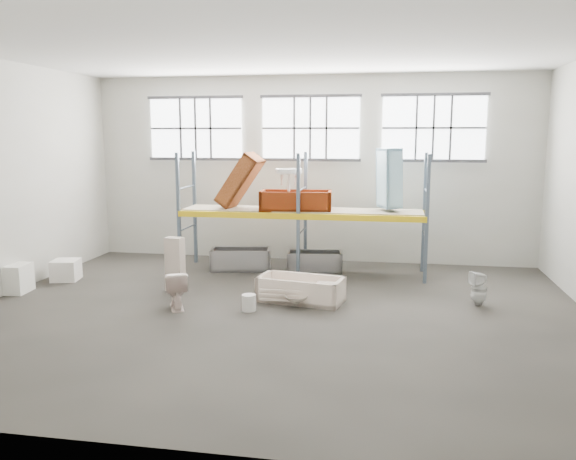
% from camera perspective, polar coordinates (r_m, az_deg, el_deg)
% --- Properties ---
extents(floor, '(12.00, 10.00, 0.10)m').
position_cam_1_polar(floor, '(11.31, -1.34, -8.50)').
color(floor, '#44403A').
rests_on(floor, ground).
extents(ceiling, '(12.00, 10.00, 0.10)m').
position_cam_1_polar(ceiling, '(10.89, -1.45, 17.97)').
color(ceiling, silver).
rests_on(ceiling, ground).
extents(wall_back, '(12.00, 0.10, 5.00)m').
position_cam_1_polar(wall_back, '(15.78, 2.26, 6.02)').
color(wall_back, '#AFAEA1').
rests_on(wall_back, ground).
extents(wall_front, '(12.00, 0.10, 5.00)m').
position_cam_1_polar(wall_front, '(5.98, -11.01, 0.31)').
color(wall_front, '#B6B5AA').
rests_on(wall_front, ground).
extents(window_left, '(2.60, 0.04, 1.60)m').
position_cam_1_polar(window_left, '(16.39, -9.09, 9.89)').
color(window_left, white).
rests_on(window_left, wall_back).
extents(window_mid, '(2.60, 0.04, 1.60)m').
position_cam_1_polar(window_mid, '(15.64, 2.23, 10.03)').
color(window_mid, white).
rests_on(window_mid, wall_back).
extents(window_right, '(2.60, 0.04, 1.60)m').
position_cam_1_polar(window_right, '(15.53, 14.18, 9.76)').
color(window_right, white).
rests_on(window_right, wall_back).
extents(rack_upright_la, '(0.08, 0.08, 3.00)m').
position_cam_1_polar(rack_upright_la, '(14.53, -10.76, 1.61)').
color(rack_upright_la, slate).
rests_on(rack_upright_la, floor).
extents(rack_upright_lb, '(0.08, 0.08, 3.00)m').
position_cam_1_polar(rack_upright_lb, '(15.65, -9.21, 2.20)').
color(rack_upright_lb, slate).
rests_on(rack_upright_lb, floor).
extents(rack_upright_ma, '(0.08, 0.08, 3.00)m').
position_cam_1_polar(rack_upright_ma, '(13.76, 1.02, 1.35)').
color(rack_upright_ma, slate).
rests_on(rack_upright_ma, floor).
extents(rack_upright_mb, '(0.08, 0.08, 3.00)m').
position_cam_1_polar(rack_upright_mb, '(14.93, 1.74, 1.98)').
color(rack_upright_mb, slate).
rests_on(rack_upright_mb, floor).
extents(rack_upright_ra, '(0.08, 0.08, 3.00)m').
position_cam_1_polar(rack_upright_ra, '(13.62, 13.58, 1.00)').
color(rack_upright_ra, slate).
rests_on(rack_upright_ra, floor).
extents(rack_upright_rb, '(0.08, 0.08, 3.00)m').
position_cam_1_polar(rack_upright_rb, '(14.81, 13.31, 1.67)').
color(rack_upright_rb, slate).
rests_on(rack_upright_rb, floor).
extents(rack_beam_front, '(6.00, 0.10, 0.14)m').
position_cam_1_polar(rack_beam_front, '(13.76, 1.02, 1.35)').
color(rack_beam_front, yellow).
rests_on(rack_beam_front, floor).
extents(rack_beam_back, '(6.00, 0.10, 0.14)m').
position_cam_1_polar(rack_beam_back, '(14.93, 1.74, 1.98)').
color(rack_beam_back, yellow).
rests_on(rack_beam_back, floor).
extents(shelf_deck, '(5.90, 1.10, 0.03)m').
position_cam_1_polar(shelf_deck, '(14.33, 1.39, 1.99)').
color(shelf_deck, gray).
rests_on(shelf_deck, floor).
extents(wet_patch, '(1.80, 1.80, 0.00)m').
position_cam_1_polar(wet_patch, '(13.85, 0.87, -4.91)').
color(wet_patch, black).
rests_on(wet_patch, floor).
extents(bathtub_beige, '(1.86, 1.12, 0.51)m').
position_cam_1_polar(bathtub_beige, '(12.05, 1.28, -5.86)').
color(bathtub_beige, '#F5DECB').
rests_on(bathtub_beige, floor).
extents(cistern_spare, '(0.43, 0.24, 0.39)m').
position_cam_1_polar(cistern_spare, '(11.77, 3.88, -6.13)').
color(cistern_spare, beige).
rests_on(cistern_spare, bathtub_beige).
extents(sink_in_tub, '(0.63, 0.63, 0.16)m').
position_cam_1_polar(sink_in_tub, '(11.63, 0.82, -6.91)').
color(sink_in_tub, '#C1B4A1').
rests_on(sink_in_tub, bathtub_beige).
extents(toilet_beige, '(0.71, 0.86, 0.77)m').
position_cam_1_polar(toilet_beige, '(11.74, -11.01, -5.80)').
color(toilet_beige, '#F3DACF').
rests_on(toilet_beige, floor).
extents(cistern_tall, '(0.42, 0.31, 1.20)m').
position_cam_1_polar(cistern_tall, '(13.02, -11.10, -3.33)').
color(cistern_tall, beige).
rests_on(cistern_tall, floor).
extents(toilet_white, '(0.41, 0.41, 0.70)m').
position_cam_1_polar(toilet_white, '(12.35, 18.35, -5.51)').
color(toilet_white, white).
rests_on(toilet_white, floor).
extents(steel_tub_left, '(1.60, 0.95, 0.55)m').
position_cam_1_polar(steel_tub_left, '(14.84, -4.70, -2.89)').
color(steel_tub_left, '#A8A9AF').
rests_on(steel_tub_left, floor).
extents(steel_tub_right, '(1.46, 0.83, 0.51)m').
position_cam_1_polar(steel_tub_right, '(14.64, 2.65, -3.13)').
color(steel_tub_right, '#93969A').
rests_on(steel_tub_right, floor).
extents(rust_tub_flat, '(1.81, 0.96, 0.49)m').
position_cam_1_polar(rust_tub_flat, '(14.23, 0.79, 2.92)').
color(rust_tub_flat, maroon).
rests_on(rust_tub_flat, shelf_deck).
extents(rust_tub_tilted, '(1.25, 0.83, 1.42)m').
position_cam_1_polar(rust_tub_tilted, '(14.52, -4.77, 4.90)').
color(rust_tub_tilted, '#9C4F29').
rests_on(rust_tub_tilted, shelf_deck).
extents(sink_on_shelf, '(0.73, 0.62, 0.57)m').
position_cam_1_polar(sink_on_shelf, '(14.07, 0.08, 3.97)').
color(sink_on_shelf, white).
rests_on(sink_on_shelf, rust_tub_flat).
extents(blue_tub_upright, '(0.69, 0.80, 1.45)m').
position_cam_1_polar(blue_tub_upright, '(14.18, 9.97, 5.09)').
color(blue_tub_upright, '#A1D6EE').
rests_on(blue_tub_upright, shelf_deck).
extents(bucket, '(0.31, 0.31, 0.32)m').
position_cam_1_polar(bucket, '(11.45, -3.88, -7.18)').
color(bucket, silver).
rests_on(bucket, floor).
extents(carton_near, '(0.79, 0.69, 0.63)m').
position_cam_1_polar(carton_near, '(14.08, -25.67, -4.32)').
color(carton_near, white).
rests_on(carton_near, floor).
extents(carton_far, '(0.69, 0.69, 0.49)m').
position_cam_1_polar(carton_far, '(14.74, -21.10, -3.71)').
color(carton_far, white).
rests_on(carton_far, floor).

